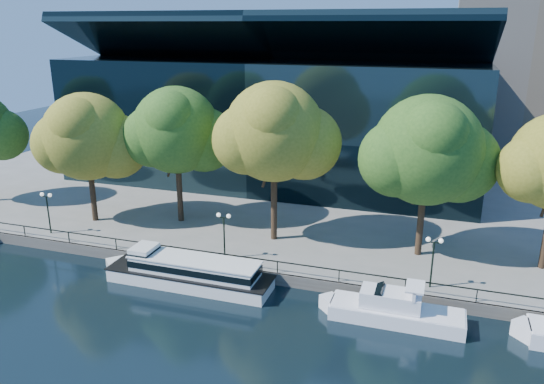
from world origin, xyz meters
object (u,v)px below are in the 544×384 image
(tour_boat, at_px, (185,271))
(tree_3, at_px, (276,134))
(tree_2, at_px, (178,132))
(tree_4, at_px, (429,153))
(lamp_0, at_px, (47,204))
(lamp_1, at_px, (224,225))
(lamp_2, at_px, (433,251))
(cruiser_near, at_px, (391,309))
(tree_1, at_px, (88,139))

(tour_boat, distance_m, tree_3, 13.98)
(tour_boat, relative_size, tree_3, 1.03)
(tree_3, bearing_deg, tree_2, 171.24)
(tree_4, bearing_deg, lamp_0, -170.07)
(lamp_1, bearing_deg, lamp_2, 0.00)
(tour_boat, xyz_separation_m, tree_3, (4.73, 8.92, 9.67))
(cruiser_near, xyz_separation_m, tree_1, (-30.32, 8.38, 8.52))
(tree_2, relative_size, lamp_0, 3.35)
(lamp_2, bearing_deg, tree_3, 159.27)
(lamp_0, height_order, lamp_1, same)
(lamp_1, height_order, lamp_2, same)
(lamp_0, bearing_deg, tree_4, 9.93)
(cruiser_near, relative_size, lamp_0, 2.55)
(cruiser_near, bearing_deg, tree_3, 140.85)
(tree_3, bearing_deg, tree_4, 2.69)
(tour_boat, bearing_deg, tree_1, 150.61)
(tree_3, relative_size, lamp_1, 3.59)
(cruiser_near, relative_size, lamp_1, 2.55)
(tree_2, height_order, tree_3, tree_3)
(tree_1, xyz_separation_m, lamp_1, (15.94, -4.30, -5.46))
(tree_3, bearing_deg, lamp_2, -20.73)
(tour_boat, distance_m, lamp_2, 19.29)
(tour_boat, height_order, lamp_2, lamp_2)
(tour_boat, bearing_deg, tree_2, 118.50)
(lamp_0, bearing_deg, tree_1, 64.66)
(tree_1, xyz_separation_m, tree_2, (8.34, 2.62, 0.66))
(lamp_0, bearing_deg, lamp_2, 0.00)
(tree_3, bearing_deg, cruiser_near, -39.15)
(lamp_1, relative_size, lamp_2, 1.00)
(tree_1, height_order, tree_3, tree_3)
(tree_2, xyz_separation_m, lamp_2, (24.46, -6.91, -6.13))
(tree_3, height_order, lamp_0, tree_3)
(lamp_2, bearing_deg, tree_1, 172.54)
(tour_boat, distance_m, tree_1, 18.12)
(tour_boat, xyz_separation_m, lamp_2, (18.74, 3.62, 2.78))
(tree_1, height_order, tree_2, tree_2)
(tree_1, height_order, lamp_0, tree_1)
(tree_2, xyz_separation_m, lamp_0, (-10.37, -6.91, -6.13))
(tour_boat, bearing_deg, tree_4, 28.35)
(lamp_0, bearing_deg, tree_3, 14.29)
(tree_4, distance_m, lamp_2, 8.53)
(tree_2, bearing_deg, tree_1, -162.57)
(tree_2, distance_m, lamp_2, 26.15)
(tree_4, xyz_separation_m, lamp_1, (-15.78, -5.91, -6.05))
(tree_4, relative_size, lamp_1, 3.42)
(cruiser_near, height_order, lamp_0, lamp_0)
(tour_boat, relative_size, lamp_1, 3.68)
(cruiser_near, height_order, lamp_2, lamp_2)
(cruiser_near, relative_size, tree_2, 0.76)
(tree_4, relative_size, lamp_0, 3.42)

